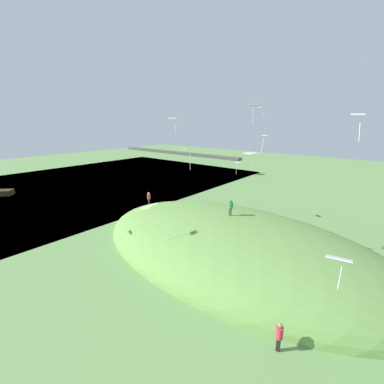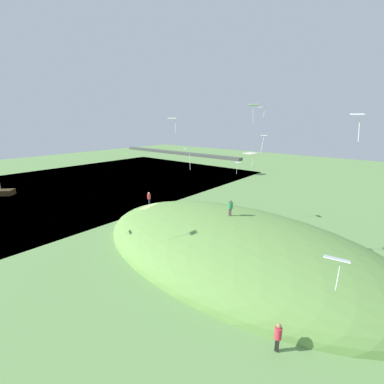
{
  "view_description": "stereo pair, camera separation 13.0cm",
  "coord_description": "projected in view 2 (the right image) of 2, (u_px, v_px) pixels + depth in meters",
  "views": [
    {
      "loc": [
        22.22,
        -19.57,
        12.3
      ],
      "look_at": [
        4.74,
        1.61,
        4.72
      ],
      "focal_mm": 24.17,
      "sensor_mm": 36.0,
      "label": 1
    },
    {
      "loc": [
        22.32,
        -19.49,
        12.3
      ],
      "look_at": [
        4.74,
        1.61,
        4.72
      ],
      "focal_mm": 24.17,
      "sensor_mm": 36.0,
      "label": 2
    }
  ],
  "objects": [
    {
      "name": "ground_plane",
      "position": [
        154.0,
        225.0,
        31.48
      ],
      "size": [
        160.0,
        160.0,
        0.0
      ],
      "primitive_type": "plane",
      "color": "#679350"
    },
    {
      "name": "lake_water",
      "position": [
        55.0,
        190.0,
        48.37
      ],
      "size": [
        45.07,
        80.0,
        0.4
      ],
      "primitive_type": "cube",
      "color": "#3F5888",
      "rests_on": "ground_plane"
    },
    {
      "name": "grass_hill",
      "position": [
        233.0,
        251.0,
        25.24
      ],
      "size": [
        31.27,
        17.34,
        7.12
      ],
      "primitive_type": "ellipsoid",
      "color": "#689648",
      "rests_on": "ground_plane"
    },
    {
      "name": "bridge_deck_far",
      "position": [
        177.0,
        153.0,
        72.01
      ],
      "size": [
        40.56,
        1.8,
        0.7
      ],
      "primitive_type": "cube",
      "color": "#485148"
    },
    {
      "name": "person_with_child",
      "position": [
        230.0,
        206.0,
        24.41
      ],
      "size": [
        0.64,
        0.64,
        1.56
      ],
      "rotation": [
        0.0,
        0.0,
        0.48
      ],
      "color": "brown",
      "rests_on": "grass_hill"
    },
    {
      "name": "person_watching_kites",
      "position": [
        278.0,
        334.0,
        13.98
      ],
      "size": [
        0.43,
        0.43,
        1.82
      ],
      "rotation": [
        0.0,
        0.0,
        3.27
      ],
      "color": "black",
      "rests_on": "ground_plane"
    },
    {
      "name": "person_near_shore",
      "position": [
        149.0,
        197.0,
        34.53
      ],
      "size": [
        0.56,
        0.56,
        1.77
      ],
      "rotation": [
        0.0,
        0.0,
        2.79
      ],
      "color": "#1C2447",
      "rests_on": "grass_hill"
    },
    {
      "name": "kite_0",
      "position": [
        357.0,
        117.0,
        14.13
      ],
      "size": [
        0.76,
        0.64,
        1.53
      ],
      "color": "white"
    },
    {
      "name": "kite_1",
      "position": [
        265.0,
        137.0,
        20.59
      ],
      "size": [
        0.75,
        0.62,
        1.47
      ],
      "color": "silver"
    },
    {
      "name": "kite_3",
      "position": [
        173.0,
        119.0,
        19.81
      ],
      "size": [
        0.83,
        0.76,
        1.15
      ],
      "color": "white"
    },
    {
      "name": "kite_4",
      "position": [
        251.0,
        153.0,
        21.25
      ],
      "size": [
        0.98,
        1.29,
        1.17
      ],
      "color": "silver"
    },
    {
      "name": "kite_5",
      "position": [
        263.0,
        107.0,
        30.55
      ],
      "size": [
        1.25,
        1.09,
        1.21
      ],
      "color": "white"
    },
    {
      "name": "kite_6",
      "position": [
        188.0,
        151.0,
        24.92
      ],
      "size": [
        0.69,
        0.87,
        2.16
      ],
      "color": "white"
    },
    {
      "name": "kite_7",
      "position": [
        337.0,
        260.0,
        9.29
      ],
      "size": [
        0.92,
        0.7,
        1.35
      ],
      "color": "white"
    },
    {
      "name": "kite_8",
      "position": [
        238.0,
        163.0,
        31.11
      ],
      "size": [
        1.0,
        0.97,
        1.54
      ],
      "color": "white"
    },
    {
      "name": "kite_10",
      "position": [
        254.0,
        106.0,
        26.58
      ],
      "size": [
        1.34,
        1.09,
        1.96
      ],
      "color": "silver"
    },
    {
      "name": "mooring_post",
      "position": [
        158.0,
        205.0,
        37.43
      ],
      "size": [
        0.14,
        0.14,
        0.93
      ],
      "primitive_type": "cylinder",
      "color": "brown",
      "rests_on": "ground_plane"
    }
  ]
}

